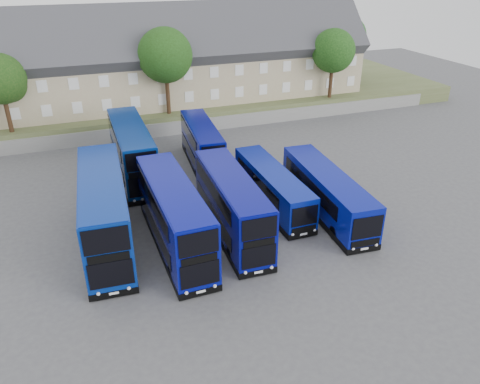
{
  "coord_description": "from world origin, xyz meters",
  "views": [
    {
      "loc": [
        -8.21,
        -24.28,
        17.65
      ],
      "look_at": [
        2.46,
        4.25,
        2.2
      ],
      "focal_mm": 35.0,
      "sensor_mm": 36.0,
      "label": 1
    }
  ],
  "objects_px": {
    "tree_west": "(2,81)",
    "tree_far": "(346,38)",
    "dd_front_left": "(105,212)",
    "dd_front_mid": "(174,218)",
    "coach_east_a": "(272,188)",
    "tree_east": "(334,52)",
    "tree_mid": "(166,57)"
  },
  "relations": [
    {
      "from": "tree_west",
      "to": "tree_far",
      "type": "xyz_separation_m",
      "value": [
        42.0,
        7.0,
        0.68
      ]
    },
    {
      "from": "dd_front_left",
      "to": "dd_front_mid",
      "type": "bearing_deg",
      "value": -21.95
    },
    {
      "from": "dd_front_mid",
      "to": "coach_east_a",
      "type": "distance_m",
      "value": 9.11
    },
    {
      "from": "dd_front_left",
      "to": "dd_front_mid",
      "type": "xyz_separation_m",
      "value": [
        4.24,
        -2.02,
        -0.17
      ]
    },
    {
      "from": "dd_front_left",
      "to": "tree_east",
      "type": "relative_size",
      "value": 1.53
    },
    {
      "from": "tree_mid",
      "to": "tree_east",
      "type": "distance_m",
      "value": 20.02
    },
    {
      "from": "tree_mid",
      "to": "tree_far",
      "type": "distance_m",
      "value": 26.8
    },
    {
      "from": "dd_front_left",
      "to": "tree_mid",
      "type": "bearing_deg",
      "value": 70.05
    },
    {
      "from": "tree_east",
      "to": "tree_mid",
      "type": "bearing_deg",
      "value": 178.57
    },
    {
      "from": "tree_west",
      "to": "dd_front_mid",
      "type": "bearing_deg",
      "value": -64.49
    },
    {
      "from": "coach_east_a",
      "to": "tree_east",
      "type": "relative_size",
      "value": 1.33
    },
    {
      "from": "tree_west",
      "to": "tree_far",
      "type": "bearing_deg",
      "value": 9.46
    },
    {
      "from": "dd_front_left",
      "to": "coach_east_a",
      "type": "relative_size",
      "value": 1.15
    },
    {
      "from": "dd_front_mid",
      "to": "tree_east",
      "type": "relative_size",
      "value": 1.41
    },
    {
      "from": "dd_front_mid",
      "to": "tree_west",
      "type": "distance_m",
      "value": 25.83
    },
    {
      "from": "dd_front_mid",
      "to": "tree_mid",
      "type": "bearing_deg",
      "value": 76.98
    },
    {
      "from": "dd_front_left",
      "to": "tree_far",
      "type": "xyz_separation_m",
      "value": [
        35.31,
        27.88,
        5.32
      ]
    },
    {
      "from": "tree_east",
      "to": "tree_far",
      "type": "bearing_deg",
      "value": 49.4
    },
    {
      "from": "coach_east_a",
      "to": "tree_east",
      "type": "bearing_deg",
      "value": 50.04
    },
    {
      "from": "tree_far",
      "to": "dd_front_left",
      "type": "bearing_deg",
      "value": -141.7
    },
    {
      "from": "tree_west",
      "to": "tree_far",
      "type": "distance_m",
      "value": 42.58
    },
    {
      "from": "dd_front_left",
      "to": "dd_front_mid",
      "type": "distance_m",
      "value": 4.7
    },
    {
      "from": "coach_east_a",
      "to": "tree_far",
      "type": "distance_m",
      "value": 35.54
    },
    {
      "from": "coach_east_a",
      "to": "tree_mid",
      "type": "relative_size",
      "value": 1.18
    },
    {
      "from": "dd_front_left",
      "to": "tree_east",
      "type": "xyz_separation_m",
      "value": [
        29.31,
        20.88,
        4.98
      ]
    },
    {
      "from": "tree_mid",
      "to": "tree_far",
      "type": "bearing_deg",
      "value": 14.04
    },
    {
      "from": "dd_front_left",
      "to": "tree_mid",
      "type": "relative_size",
      "value": 1.36
    },
    {
      "from": "tree_east",
      "to": "tree_far",
      "type": "xyz_separation_m",
      "value": [
        6.0,
        7.0,
        0.34
      ]
    },
    {
      "from": "dd_front_mid",
      "to": "tree_far",
      "type": "relative_size",
      "value": 1.33
    },
    {
      "from": "dd_front_mid",
      "to": "tree_west",
      "type": "bearing_deg",
      "value": 114.72
    },
    {
      "from": "tree_east",
      "to": "tree_far",
      "type": "distance_m",
      "value": 9.23
    },
    {
      "from": "coach_east_a",
      "to": "tree_west",
      "type": "distance_m",
      "value": 28.25
    }
  ]
}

